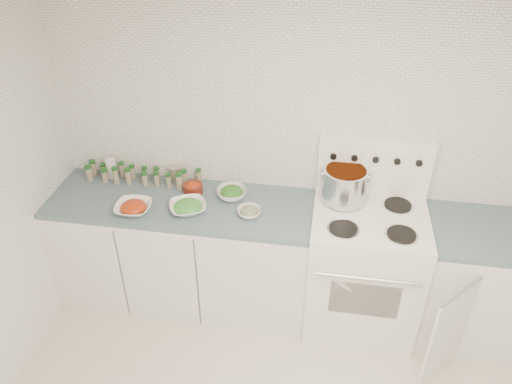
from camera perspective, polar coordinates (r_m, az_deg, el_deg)
name	(u,v)px	position (r m, az deg, el deg)	size (l,w,h in m)	color
room_walls	(279,254)	(2.03, 2.69, -7.14)	(3.54, 3.04, 2.52)	white
counter_left	(185,251)	(3.78, -8.11, -6.69)	(1.85, 0.62, 0.90)	white
stove	(363,266)	(3.63, 12.16, -8.24)	(0.76, 0.70, 1.36)	white
counter_right	(484,284)	(3.83, 24.56, -9.53)	(0.89, 0.92, 0.90)	white
stock_pot	(345,183)	(3.40, 10.10, 0.99)	(0.32, 0.30, 0.23)	silver
bowl_tomato	(133,207)	(3.45, -13.84, -1.72)	(0.26, 0.26, 0.08)	white
bowl_snowpea	(188,207)	(3.39, -7.81, -1.69)	(0.32, 0.32, 0.08)	white
bowl_broccoli	(232,193)	(3.49, -2.80, -0.08)	(0.28, 0.28, 0.09)	white
bowl_zucchini	(249,212)	(3.32, -0.79, -2.25)	(0.18, 0.18, 0.07)	white
bowl_pepper	(193,188)	(3.56, -7.21, 0.47)	(0.14, 0.14, 0.08)	#5E1C10
salt_canister	(112,168)	(3.85, -16.18, 2.62)	(0.08, 0.08, 0.15)	white
tin_can	(175,174)	(3.71, -9.23, 2.05)	(0.09, 0.09, 0.11)	#A59D8C
spice_cluster	(138,175)	(3.75, -13.39, 1.92)	(0.85, 0.15, 0.13)	gray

